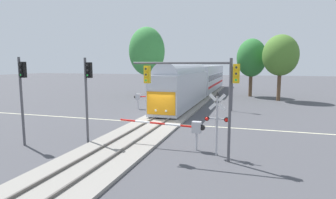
% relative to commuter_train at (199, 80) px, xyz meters
% --- Properties ---
extents(ground_plane, '(220.00, 220.00, 0.00)m').
position_rel_commuter_train_xyz_m(ground_plane, '(-0.00, -20.34, -2.78)').
color(ground_plane, '#47474C').
extents(road_centre_stripe, '(44.00, 0.20, 0.01)m').
position_rel_commuter_train_xyz_m(road_centre_stripe, '(-0.00, -20.34, -2.78)').
color(road_centre_stripe, beige).
rests_on(road_centre_stripe, ground).
extents(railway_track, '(4.40, 80.00, 0.32)m').
position_rel_commuter_train_xyz_m(railway_track, '(-0.00, -20.34, -2.69)').
color(railway_track, gray).
rests_on(railway_track, ground).
extents(commuter_train, '(3.04, 42.16, 5.16)m').
position_rel_commuter_train_xyz_m(commuter_train, '(0.00, 0.00, 0.00)').
color(commuter_train, '#B2B7C1').
rests_on(commuter_train, railway_track).
extents(crossing_gate_near, '(5.67, 0.40, 1.80)m').
position_rel_commuter_train_xyz_m(crossing_gate_near, '(4.18, -27.04, -1.37)').
color(crossing_gate_near, '#B7B7BC').
rests_on(crossing_gate_near, ground).
extents(crossing_signal_mast, '(1.36, 0.44, 3.73)m').
position_rel_commuter_train_xyz_m(crossing_signal_mast, '(6.07, -27.67, -0.50)').
color(crossing_signal_mast, '#B2B2B7').
rests_on(crossing_signal_mast, ground).
extents(crossing_gate_far, '(5.78, 0.40, 1.92)m').
position_rel_commuter_train_xyz_m(crossing_gate_far, '(-4.16, -13.64, -1.34)').
color(crossing_gate_far, '#B7B7BC').
rests_on(crossing_gate_far, ground).
extents(traffic_signal_median, '(0.53, 0.38, 5.70)m').
position_rel_commuter_train_xyz_m(traffic_signal_median, '(-2.32, -27.73, 1.03)').
color(traffic_signal_median, '#4C4C51').
rests_on(traffic_signal_median, ground).
extents(traffic_signal_near_left, '(0.53, 0.38, 5.73)m').
position_rel_commuter_train_xyz_m(traffic_signal_near_left, '(-6.10, -29.28, 1.05)').
color(traffic_signal_near_left, '#4C4C51').
rests_on(traffic_signal_near_left, ground).
extents(traffic_signal_near_right, '(5.95, 0.38, 5.60)m').
position_rel_commuter_train_xyz_m(traffic_signal_near_right, '(5.20, -28.57, 1.48)').
color(traffic_signal_near_right, '#4C4C51').
rests_on(traffic_signal_near_right, ground).
extents(traffic_signal_far_side, '(0.53, 0.38, 4.99)m').
position_rel_commuter_train_xyz_m(traffic_signal_far_side, '(6.04, -11.96, 0.57)').
color(traffic_signal_far_side, '#4C4C51').
rests_on(traffic_signal_far_side, ground).
extents(elm_centre_background, '(4.68, 4.68, 9.34)m').
position_rel_commuter_train_xyz_m(elm_centre_background, '(7.84, 3.38, 3.46)').
color(elm_centre_background, brown).
rests_on(elm_centre_background, ground).
extents(oak_far_right, '(4.97, 4.97, 9.44)m').
position_rel_commuter_train_xyz_m(oak_far_right, '(11.78, -0.89, 3.71)').
color(oak_far_right, brown).
rests_on(oak_far_right, ground).
extents(oak_behind_train, '(5.77, 5.77, 11.18)m').
position_rel_commuter_train_xyz_m(oak_behind_train, '(-8.37, -1.38, 4.52)').
color(oak_behind_train, brown).
rests_on(oak_behind_train, ground).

